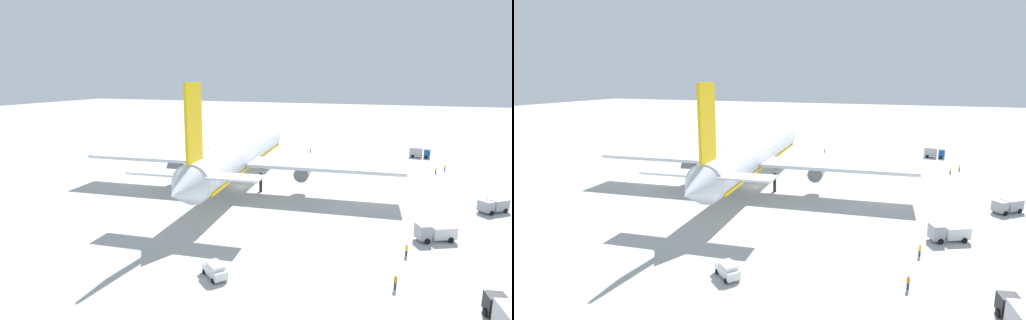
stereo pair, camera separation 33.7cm
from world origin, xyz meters
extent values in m
plane|color=#B2B2AD|center=(0.00, 0.00, 0.00)|extent=(600.00, 600.00, 0.00)
cylinder|color=silver|center=(0.00, 0.00, 7.85)|extent=(56.51, 11.67, 7.04)
cone|color=silver|center=(30.77, 2.56, 7.85)|extent=(6.18, 7.34, 6.89)
cone|color=silver|center=(-31.47, -2.62, 7.85)|extent=(7.57, 7.24, 6.68)
cube|color=#E5B20C|center=(-25.97, -2.16, 17.97)|extent=(6.02, 1.00, 13.21)
cube|color=silver|center=(-27.00, 4.16, 9.26)|extent=(5.27, 10.98, 0.36)
cube|color=silver|center=(-25.94, -8.57, 9.26)|extent=(5.27, 10.98, 0.36)
cube|color=silver|center=(-4.43, 19.37, 6.79)|extent=(11.65, 32.95, 0.70)
cylinder|color=slate|center=(-3.03, 14.62, 4.53)|extent=(6.00, 4.29, 3.83)
cube|color=silver|center=(-1.16, -19.84, 6.79)|extent=(11.65, 32.95, 0.70)
cylinder|color=slate|center=(-0.57, -14.92, 4.84)|extent=(6.09, 3.68, 3.21)
cylinder|color=black|center=(19.57, 1.63, 2.17)|extent=(0.70, 0.70, 4.33)
cylinder|color=black|center=(-3.25, 5.27, 2.17)|extent=(0.70, 0.70, 4.33)
cylinder|color=black|center=(-2.34, -5.73, 2.17)|extent=(0.70, 0.70, 4.33)
cube|color=#E5B20C|center=(0.00, 0.00, 5.91)|extent=(54.25, 11.13, 0.50)
cube|color=#999EA5|center=(-19.93, -38.94, 1.61)|extent=(2.88, 2.66, 2.31)
cube|color=silver|center=(-18.48, -41.89, 1.39)|extent=(3.75, 4.41, 1.89)
cube|color=black|center=(-20.21, -38.36, 2.18)|extent=(1.78, 0.93, 1.02)
cylinder|color=black|center=(-20.89, -39.61, 0.45)|extent=(0.67, 0.94, 0.90)
cylinder|color=black|center=(-18.81, -38.59, 0.45)|extent=(0.67, 0.94, 0.90)
cylinder|color=black|center=(-19.17, -43.11, 0.45)|extent=(0.67, 0.94, 0.90)
cylinder|color=black|center=(-17.09, -42.09, 0.45)|extent=(0.67, 0.94, 0.90)
cube|color=black|center=(-39.08, -45.54, 1.44)|extent=(2.42, 2.38, 1.97)
cube|color=black|center=(-38.37, -45.41, 1.93)|extent=(0.40, 1.69, 0.87)
cylinder|color=black|center=(-39.48, -44.59, 0.45)|extent=(0.94, 0.46, 0.90)
cylinder|color=black|center=(-39.10, -46.58, 0.45)|extent=(0.94, 0.46, 0.90)
cube|color=#194CA5|center=(51.93, -42.86, 1.62)|extent=(2.61, 2.05, 2.35)
cube|color=#B2B2B7|center=(52.20, -39.53, 1.80)|extent=(2.77, 4.02, 2.71)
cube|color=black|center=(51.88, -43.51, 2.21)|extent=(2.07, 0.25, 1.03)
cylinder|color=black|center=(53.18, -42.78, 0.45)|extent=(0.37, 0.92, 0.90)
cylinder|color=black|center=(50.72, -42.58, 0.45)|extent=(0.37, 0.92, 0.90)
cylinder|color=black|center=(53.50, -38.83, 0.45)|extent=(0.37, 0.92, 0.90)
cylinder|color=black|center=(51.04, -38.63, 0.45)|extent=(0.37, 0.92, 0.90)
cube|color=#999EA5|center=(-1.79, -50.65, 1.47)|extent=(2.98, 2.91, 2.03)
cube|color=#999EA5|center=(0.27, -53.00, 1.45)|extent=(4.20, 4.30, 2.01)
cube|color=black|center=(-2.19, -50.19, 1.98)|extent=(1.60, 1.41, 0.89)
cylinder|color=black|center=(-2.59, -51.59, 0.45)|extent=(0.82, 0.87, 0.90)
cylinder|color=black|center=(-0.76, -49.98, 0.45)|extent=(0.82, 0.87, 0.90)
cylinder|color=black|center=(-0.16, -54.37, 0.45)|extent=(0.82, 0.87, 0.90)
cylinder|color=black|center=(1.68, -52.76, 0.45)|extent=(0.82, 0.87, 0.90)
cube|color=white|center=(-41.60, -13.16, 0.87)|extent=(4.12, 4.46, 1.10)
cube|color=white|center=(-41.74, -13.32, 1.70)|extent=(3.01, 3.16, 0.55)
cylinder|color=black|center=(-41.43, -11.49, 0.32)|extent=(0.58, 0.63, 0.64)
cylinder|color=black|center=(-40.00, -12.66, 0.32)|extent=(0.58, 0.63, 0.64)
cylinder|color=black|center=(-43.21, -13.66, 0.32)|extent=(0.58, 0.63, 0.64)
cylinder|color=black|center=(-41.77, -14.83, 0.32)|extent=(0.58, 0.63, 0.64)
cube|color=#26598C|center=(42.36, 22.03, 0.28)|extent=(2.59, 2.60, 0.15)
cylinder|color=#333338|center=(43.36, 23.05, 0.28)|extent=(0.48, 0.48, 0.08)
cylinder|color=black|center=(42.47, 23.13, 0.20)|extent=(0.37, 0.37, 0.40)
cylinder|color=black|center=(43.46, 22.15, 0.20)|extent=(0.37, 0.37, 0.40)
cylinder|color=black|center=(41.25, 21.91, 0.20)|extent=(0.37, 0.37, 0.40)
cylinder|color=black|center=(42.25, 20.92, 0.20)|extent=(0.37, 0.37, 0.40)
cylinder|color=navy|center=(-26.55, -36.54, 0.43)|extent=(0.33, 0.33, 0.86)
cylinder|color=yellow|center=(-26.55, -36.54, 1.18)|extent=(0.41, 0.41, 0.64)
sphere|color=#8C6647|center=(-26.55, -36.54, 1.62)|extent=(0.23, 0.23, 0.23)
cylinder|color=navy|center=(34.22, -46.63, 0.44)|extent=(0.45, 0.45, 0.88)
cylinder|color=#B2F219|center=(34.22, -46.63, 1.21)|extent=(0.56, 0.56, 0.66)
sphere|color=tan|center=(34.22, -46.63, 1.65)|extent=(0.24, 0.24, 0.24)
cylinder|color=#3F3F47|center=(48.62, -5.87, 0.42)|extent=(0.35, 0.35, 0.84)
cylinder|color=#B2F219|center=(48.62, -5.87, 1.15)|extent=(0.44, 0.44, 0.63)
sphere|color=beige|center=(48.62, -5.87, 1.58)|extent=(0.23, 0.23, 0.23)
cylinder|color=navy|center=(29.56, -44.06, 0.42)|extent=(0.38, 0.38, 0.83)
cylinder|color=yellow|center=(29.56, -44.06, 1.15)|extent=(0.48, 0.48, 0.63)
sphere|color=#8C6647|center=(29.56, -44.06, 1.57)|extent=(0.23, 0.23, 0.23)
cylinder|color=navy|center=(-36.85, -35.24, 0.44)|extent=(0.32, 0.32, 0.89)
cylinder|color=orange|center=(-36.85, -35.24, 1.22)|extent=(0.40, 0.40, 0.66)
sphere|color=beige|center=(-36.85, -35.24, 1.67)|extent=(0.24, 0.24, 0.24)
cone|color=orange|center=(42.91, 29.95, 0.28)|extent=(0.36, 0.36, 0.55)
cone|color=orange|center=(44.60, 17.19, 0.28)|extent=(0.36, 0.36, 0.55)
cone|color=orange|center=(21.42, 39.31, 0.28)|extent=(0.36, 0.36, 0.55)
camera|label=1|loc=(-85.04, -34.62, 25.51)|focal=28.29mm
camera|label=2|loc=(-84.92, -34.93, 25.51)|focal=28.29mm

